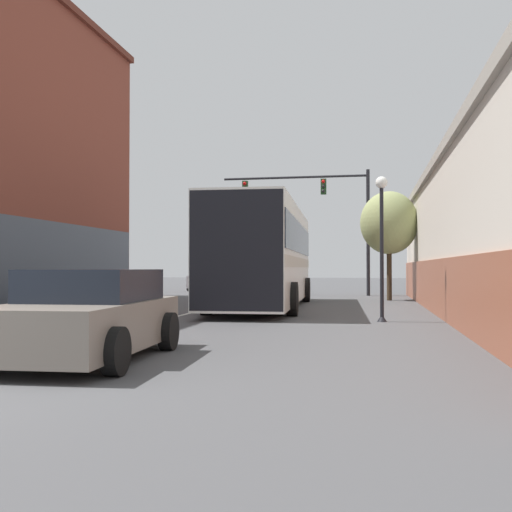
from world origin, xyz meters
The scene contains 8 objects.
lane_center_line centered at (0.00, 14.51, 0.00)m, with size 0.14×41.02×0.01m.
bus centered at (1.82, 15.10, 1.97)m, with size 3.26×12.00×3.51m.
hatchback_foreground centered at (1.22, 2.68, 0.67)m, with size 2.24×4.08×1.38m.
parked_car_left_near centered at (-3.83, 13.50, 0.63)m, with size 2.13×4.08×1.31m.
parked_car_left_mid centered at (-4.47, 30.77, 0.71)m, with size 2.22×4.67×1.49m.
traffic_signal_gantry centered at (3.24, 25.01, 4.65)m, with size 7.61×0.36×6.43m.
street_lamp centered at (5.81, 10.11, 2.23)m, with size 0.32×0.32×3.81m.
street_tree_near centered at (6.36, 20.68, 3.36)m, with size 2.49×2.24×4.75m.
Camera 1 is at (5.45, -5.89, 1.41)m, focal length 42.00 mm.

